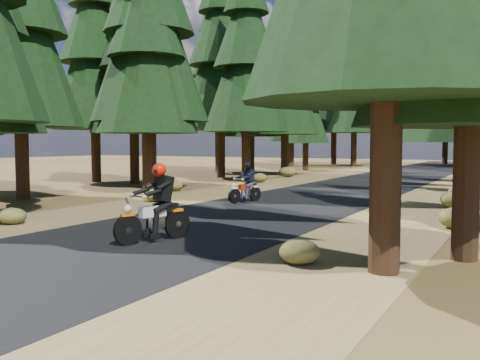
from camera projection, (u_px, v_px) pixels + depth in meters
ground at (215, 222)px, 15.16m from camera, size 120.00×120.00×0.00m
road at (286, 204)px, 19.54m from camera, size 6.00×100.00×0.01m
shoulder_l at (182, 198)px, 21.73m from camera, size 3.20×100.00×0.01m
shoulder_r at (416, 212)px, 17.34m from camera, size 3.20×100.00×0.01m
pine_forest at (391, 51)px, 33.06m from camera, size 34.59×55.08×16.32m
understory_shrubs at (343, 190)px, 22.06m from camera, size 14.56×31.10×0.67m
rider_lead at (153, 216)px, 12.04m from camera, size 1.26×2.08×1.78m
rider_follow at (245, 189)px, 20.04m from camera, size 0.99×1.74×1.49m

